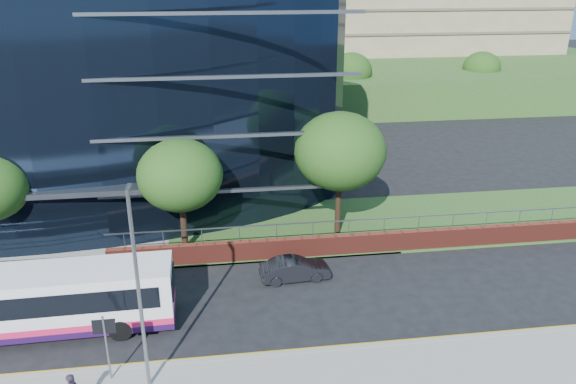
{
  "coord_description": "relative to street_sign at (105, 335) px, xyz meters",
  "views": [
    {
      "loc": [
        8.9,
        -19.84,
        14.88
      ],
      "look_at": [
        12.73,
        8.0,
        3.66
      ],
      "focal_mm": 35.0,
      "sensor_mm": 36.0,
      "label": 1
    }
  ],
  "objects": [
    {
      "name": "retaining_wall",
      "position": [
        15.5,
        8.89,
        -1.54
      ],
      "size": [
        34.0,
        0.4,
        2.11
      ],
      "color": "maroon",
      "rests_on": "ground"
    },
    {
      "name": "ground",
      "position": [
        -4.5,
        1.59,
        -2.15
      ],
      "size": [
        200.0,
        200.0,
        0.0
      ],
      "primitive_type": "plane",
      "color": "black",
      "rests_on": "ground"
    },
    {
      "name": "grass_verge",
      "position": [
        19.5,
        12.59,
        -2.09
      ],
      "size": [
        36.0,
        8.0,
        0.12
      ],
      "primitive_type": "cube",
      "color": "#2D511E",
      "rests_on": "ground"
    },
    {
      "name": "streetlight_east",
      "position": [
        1.5,
        -0.59,
        2.29
      ],
      "size": [
        0.15,
        0.77,
        8.0
      ],
      "color": "slate",
      "rests_on": "pavement_near"
    },
    {
      "name": "glass_office",
      "position": [
        -8.5,
        22.44,
        5.85
      ],
      "size": [
        44.0,
        23.1,
        16.0
      ],
      "color": "black",
      "rests_on": "ground"
    },
    {
      "name": "tree_far_c",
      "position": [
        2.5,
        10.59,
        2.39
      ],
      "size": [
        4.62,
        4.62,
        6.51
      ],
      "color": "black",
      "rests_on": "ground"
    },
    {
      "name": "tree_dist_f",
      "position": [
        35.5,
        43.59,
        2.06
      ],
      "size": [
        4.29,
        4.29,
        6.05
      ],
      "color": "black",
      "rests_on": "ground"
    },
    {
      "name": "tree_far_d",
      "position": [
        11.5,
        11.59,
        3.04
      ],
      "size": [
        5.28,
        5.28,
        7.44
      ],
      "color": "black",
      "rests_on": "ground"
    },
    {
      "name": "street_sign",
      "position": [
        0.0,
        0.0,
        0.0
      ],
      "size": [
        0.85,
        0.09,
        2.8
      ],
      "color": "slate",
      "rests_on": "pavement_near"
    },
    {
      "name": "parked_car",
      "position": [
        8.17,
        6.61,
        -1.56
      ],
      "size": [
        3.63,
        1.48,
        1.17
      ],
      "primitive_type": "imported",
      "rotation": [
        0.0,
        0.0,
        1.64
      ],
      "color": "black",
      "rests_on": "ground"
    },
    {
      "name": "tree_dist_e",
      "position": [
        19.5,
        41.59,
        2.39
      ],
      "size": [
        4.62,
        4.62,
        6.51
      ],
      "color": "black",
      "rests_on": "ground"
    },
    {
      "name": "city_bus",
      "position": [
        -3.04,
        3.67,
        -0.59
      ],
      "size": [
        10.96,
        2.75,
        2.95
      ],
      "rotation": [
        0.0,
        0.0,
        0.02
      ],
      "color": "white",
      "rests_on": "ground"
    }
  ]
}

